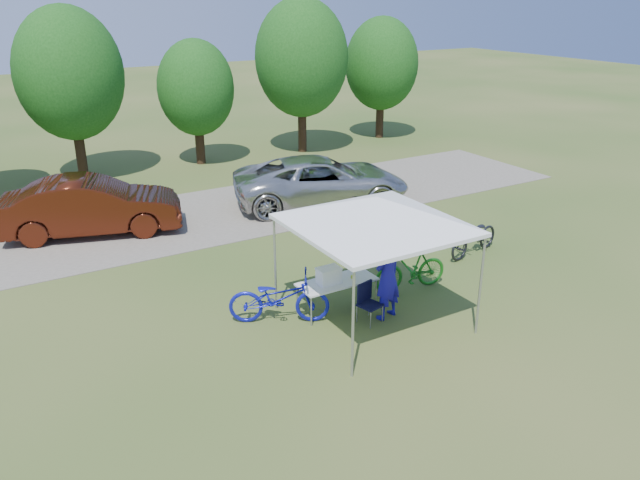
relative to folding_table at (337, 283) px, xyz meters
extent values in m
plane|color=#2D5119|center=(0.41, -0.75, -0.66)|extent=(100.00, 100.00, 0.00)
cube|color=gray|center=(0.41, 7.25, -0.65)|extent=(24.00, 5.00, 0.02)
cylinder|color=#A5A5AA|center=(-1.09, -2.25, 0.39)|extent=(0.05, 0.05, 2.10)
cylinder|color=#A5A5AA|center=(1.91, -2.25, 0.39)|extent=(0.05, 0.05, 2.10)
cylinder|color=#A5A5AA|center=(-1.09, 0.75, 0.39)|extent=(0.05, 0.05, 2.10)
cylinder|color=#A5A5AA|center=(1.91, 0.75, 0.39)|extent=(0.05, 0.05, 2.10)
cube|color=white|center=(0.41, -0.75, 1.48)|extent=(3.15, 3.15, 0.08)
pyramid|color=white|center=(0.41, -0.75, 2.07)|extent=(4.53, 4.53, 0.55)
cylinder|color=#382314|center=(-2.59, 13.55, 0.35)|extent=(0.36, 0.36, 2.03)
ellipsoid|color=#144711|center=(-2.59, 13.55, 3.11)|extent=(3.71, 3.71, 4.64)
cylinder|color=#382314|center=(1.91, 13.35, 0.14)|extent=(0.36, 0.36, 1.61)
ellipsoid|color=#144711|center=(1.91, 13.35, 2.33)|extent=(2.94, 2.94, 3.68)
cylinder|color=#382314|center=(6.41, 13.05, 0.39)|extent=(0.36, 0.36, 2.10)
ellipsoid|color=#144711|center=(6.41, 13.05, 3.24)|extent=(3.84, 3.84, 4.80)
cylinder|color=#382314|center=(10.91, 13.65, 0.25)|extent=(0.36, 0.36, 1.82)
ellipsoid|color=#144711|center=(10.91, 13.65, 2.72)|extent=(3.33, 3.33, 4.16)
cube|color=white|center=(0.00, 0.00, 0.02)|extent=(1.72, 0.71, 0.04)
cylinder|color=#A5A5AA|center=(-0.81, -0.30, -0.33)|extent=(0.04, 0.04, 0.67)
cylinder|color=#A5A5AA|center=(0.81, -0.30, -0.33)|extent=(0.04, 0.04, 0.67)
cylinder|color=#A5A5AA|center=(-0.81, 0.30, -0.33)|extent=(0.04, 0.04, 0.67)
cylinder|color=#A5A5AA|center=(0.81, 0.30, -0.33)|extent=(0.04, 0.04, 0.67)
cube|color=black|center=(0.32, -0.78, -0.27)|extent=(0.52, 0.52, 0.04)
cube|color=black|center=(0.32, -0.58, -0.04)|extent=(0.42, 0.14, 0.42)
cylinder|color=#A5A5AA|center=(0.13, -0.97, -0.47)|extent=(0.02, 0.02, 0.38)
cylinder|color=#A5A5AA|center=(0.51, -0.97, -0.47)|extent=(0.02, 0.02, 0.38)
cylinder|color=#A5A5AA|center=(0.13, -0.59, -0.47)|extent=(0.02, 0.02, 0.38)
cylinder|color=#A5A5AA|center=(0.51, -0.59, -0.47)|extent=(0.02, 0.02, 0.38)
cube|color=white|center=(-0.21, 0.00, 0.20)|extent=(0.47, 0.31, 0.31)
cube|color=white|center=(-0.21, 0.00, 0.38)|extent=(0.49, 0.33, 0.04)
cylinder|color=#D0DF34|center=(0.36, -0.05, 0.07)|extent=(0.08, 0.08, 0.06)
imported|color=#181298|center=(0.75, -0.78, 0.29)|extent=(0.79, 0.62, 1.90)
imported|color=#1418B0|center=(-1.29, 0.20, -0.11)|extent=(2.18, 1.64, 1.10)
imported|color=#19721C|center=(2.01, 0.03, -0.12)|extent=(1.85, 0.79, 1.08)
imported|color=black|center=(4.74, 0.80, -0.16)|extent=(1.99, 1.05, 1.00)
imported|color=beige|center=(3.40, 6.36, 0.13)|extent=(6.09, 4.11, 1.55)
imported|color=#45180B|center=(-3.50, 7.43, 0.16)|extent=(5.17, 3.02, 1.61)
camera|label=1|loc=(-6.42, -10.14, 5.77)|focal=35.00mm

